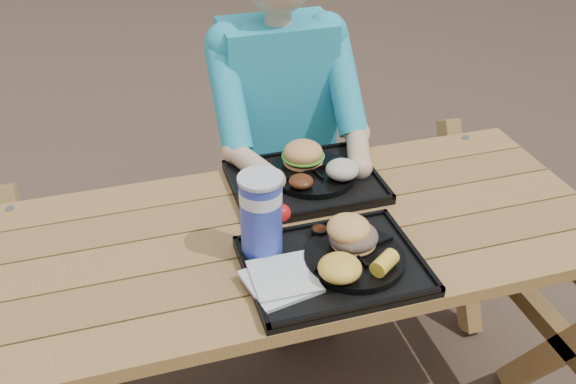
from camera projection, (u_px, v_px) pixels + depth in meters
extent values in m
cube|color=black|center=(333.00, 267.00, 1.64)|extent=(0.45, 0.35, 0.02)
cube|color=black|center=(305.00, 183.00, 1.98)|extent=(0.45, 0.35, 0.02)
cylinder|color=black|center=(354.00, 258.00, 1.64)|extent=(0.26, 0.26, 0.02)
cylinder|color=black|center=(314.00, 174.00, 1.98)|extent=(0.26, 0.26, 0.02)
cube|color=silver|center=(281.00, 280.00, 1.57)|extent=(0.19, 0.19, 0.02)
cylinder|color=#1529A4|center=(261.00, 216.00, 1.63)|extent=(0.11, 0.11, 0.22)
cylinder|color=black|center=(319.00, 232.00, 1.73)|extent=(0.04, 0.04, 0.03)
cylinder|color=gold|center=(341.00, 228.00, 1.74)|extent=(0.06, 0.06, 0.03)
ellipsoid|color=yellow|center=(340.00, 268.00, 1.55)|extent=(0.11, 0.11, 0.05)
cube|color=black|center=(254.00, 186.00, 1.94)|extent=(0.03, 0.17, 0.01)
ellipsoid|color=#572811|center=(301.00, 181.00, 1.90)|extent=(0.07, 0.07, 0.03)
ellipsoid|color=beige|center=(342.00, 170.00, 1.93)|extent=(0.10, 0.10, 0.06)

